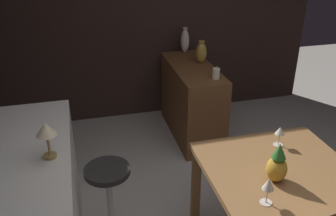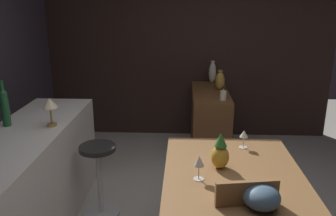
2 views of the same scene
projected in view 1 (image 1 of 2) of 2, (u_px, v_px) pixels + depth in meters
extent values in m
cube|color=#33231E|center=(135.00, 10.00, 4.23)|extent=(0.10, 4.40, 2.60)
cube|color=olive|center=(296.00, 190.00, 2.28)|extent=(1.31, 0.97, 0.04)
cube|color=olive|center=(196.00, 188.00, 2.87)|extent=(0.06, 0.06, 0.70)
cube|color=olive|center=(295.00, 171.00, 3.07)|extent=(0.06, 0.06, 0.70)
cube|color=brown|center=(192.00, 101.00, 4.13)|extent=(1.10, 0.44, 0.82)
cylinder|color=#262323|center=(107.00, 171.00, 2.55)|extent=(0.32, 0.32, 0.04)
cylinder|color=silver|center=(110.00, 208.00, 2.69)|extent=(0.04, 0.04, 0.65)
cylinder|color=silver|center=(266.00, 202.00, 2.15)|extent=(0.07, 0.07, 0.00)
cylinder|color=silver|center=(267.00, 196.00, 2.12)|extent=(0.01, 0.01, 0.10)
cone|color=silver|center=(269.00, 184.00, 2.08)|extent=(0.07, 0.07, 0.07)
cylinder|color=silver|center=(278.00, 145.00, 2.70)|extent=(0.07, 0.07, 0.00)
cylinder|color=silver|center=(279.00, 139.00, 2.68)|extent=(0.01, 0.01, 0.09)
cone|color=silver|center=(280.00, 131.00, 2.65)|extent=(0.07, 0.07, 0.06)
ellipsoid|color=gold|center=(277.00, 169.00, 2.30)|extent=(0.13, 0.13, 0.17)
cone|color=#2D6B28|center=(279.00, 151.00, 2.24)|extent=(0.09, 0.09, 0.10)
cylinder|color=#A58447|center=(50.00, 156.00, 2.28)|extent=(0.08, 0.08, 0.02)
cylinder|color=#A58447|center=(48.00, 145.00, 2.24)|extent=(0.02, 0.02, 0.14)
cone|color=beige|center=(46.00, 129.00, 2.19)|extent=(0.13, 0.13, 0.08)
cylinder|color=white|center=(216.00, 74.00, 3.62)|extent=(0.07, 0.07, 0.11)
ellipsoid|color=yellow|center=(216.00, 67.00, 3.59)|extent=(0.01, 0.01, 0.03)
ellipsoid|color=#B78C38|center=(201.00, 53.00, 4.00)|extent=(0.12, 0.12, 0.23)
cylinder|color=#B78C38|center=(202.00, 42.00, 3.94)|extent=(0.06, 0.06, 0.02)
ellipsoid|color=beige|center=(185.00, 41.00, 4.31)|extent=(0.10, 0.10, 0.28)
cylinder|color=beige|center=(185.00, 28.00, 4.25)|extent=(0.05, 0.05, 0.02)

